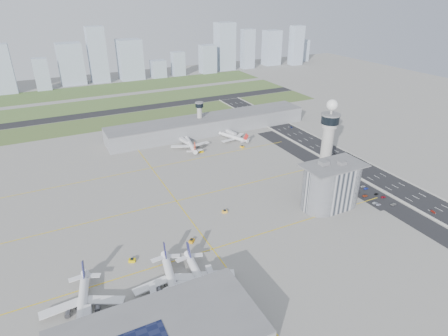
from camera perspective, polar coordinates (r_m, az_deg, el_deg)
name	(u,v)px	position (r m, az deg, el deg)	size (l,w,h in m)	color
ground	(247,208)	(256.62, 3.53, -6.07)	(1000.00, 1000.00, 0.00)	gray
grass_strip_0	(134,119)	(443.55, -13.55, 7.32)	(480.00, 50.00, 0.08)	#4B642F
grass_strip_1	(119,102)	(514.02, -15.65, 9.59)	(480.00, 60.00, 0.08)	#486A32
grass_strip_2	(107,89)	(590.42, -17.35, 11.41)	(480.00, 70.00, 0.08)	#47642F
runway	(126,110)	(478.14, -14.66, 8.53)	(480.00, 22.00, 0.10)	black
highway	(371,174)	(323.62, 21.48, -0.82)	(28.00, 500.00, 0.10)	black
barrier_left	(358,177)	(313.74, 19.75, -1.25)	(0.60, 500.00, 1.20)	#9E9E99
barrier_right	(384,170)	(333.35, 23.14, -0.24)	(0.60, 500.00, 1.20)	#9E9E99
landside_road	(357,186)	(300.63, 19.57, -2.56)	(18.00, 260.00, 0.08)	black
parking_lot	(367,193)	(292.34, 20.93, -3.62)	(20.00, 44.00, 0.10)	black
taxiway_line_h_0	(213,249)	(219.50, -1.76, -12.25)	(260.00, 0.60, 0.01)	yellow
taxiway_line_h_1	(176,201)	(265.83, -7.27, -5.02)	(260.00, 0.60, 0.01)	yellow
taxiway_line_h_2	(151,168)	(316.79, -10.99, 0.01)	(260.00, 0.60, 0.01)	yellow
taxiway_line_v	(176,201)	(265.83, -7.27, -5.02)	(0.60, 260.00, 0.01)	yellow
control_tower	(328,139)	(286.22, 15.54, 4.33)	(14.00, 14.00, 64.50)	#ADAAA5
secondary_tower	(200,115)	(383.97, -3.73, 8.08)	(8.60, 8.60, 31.90)	#ADAAA5
admin_building	(331,185)	(261.71, 15.99, -2.57)	(42.00, 24.00, 33.50)	#B2B2B7
terminal_pier	(210,124)	(389.46, -2.21, 6.69)	(210.00, 32.00, 15.80)	gray
airplane_near_a	(81,302)	(192.17, -20.92, -18.47)	(45.16, 38.39, 12.65)	white
airplane_near_b	(172,278)	(193.33, -8.00, -16.31)	(45.63, 38.79, 12.78)	white
airplane_near_c	(200,276)	(193.38, -3.64, -16.13)	(44.22, 37.59, 12.38)	white
airplane_far_a	(190,141)	(351.01, -5.21, 4.09)	(43.29, 36.80, 12.12)	white
airplane_far_b	(233,135)	(367.80, 1.38, 5.07)	(36.78, 31.27, 10.30)	white
jet_bridge_near_0	(88,333)	(183.03, -20.06, -22.59)	(14.00, 3.00, 5.70)	silver
jet_bridge_near_1	(156,309)	(185.24, -10.33, -20.36)	(14.00, 3.00, 5.70)	silver
jet_bridge_near_2	(215,288)	(192.17, -1.35, -17.76)	(14.00, 3.00, 5.70)	silver
jet_bridge_far_0	(181,140)	(363.92, -6.60, 4.28)	(14.00, 3.00, 5.70)	silver
jet_bridge_far_1	(227,132)	(382.49, 0.45, 5.54)	(14.00, 3.00, 5.70)	silver
tug_0	(132,260)	(216.28, -13.84, -13.46)	(2.44, 3.56, 2.07)	#DBBD05
tug_1	(170,273)	(204.85, -8.27, -15.52)	(2.09, 3.04, 1.77)	gold
tug_2	(192,241)	(224.83, -4.95, -10.96)	(2.49, 3.62, 2.10)	orange
tug_3	(225,211)	(250.60, 0.10, -6.61)	(2.28, 3.32, 1.93)	gold
tug_4	(201,151)	(340.80, -3.49, 2.55)	(2.51, 3.64, 2.12)	#DEAD08
tug_5	(242,147)	(350.90, 2.77, 3.28)	(2.47, 3.60, 2.09)	#F4AD12
car_lot_0	(379,204)	(279.68, 22.50, -5.16)	(1.48, 3.67, 1.25)	silver
car_lot_1	(375,203)	(280.61, 22.02, -4.95)	(1.39, 4.00, 1.32)	slate
car_lot_2	(365,196)	(287.52, 20.71, -3.97)	(1.91, 4.14, 1.15)	#AC3E1E
car_lot_3	(357,192)	(290.12, 19.62, -3.51)	(1.54, 3.79, 1.10)	black
car_lot_4	(353,188)	(294.83, 19.09, -2.93)	(1.43, 3.56, 1.21)	#0B264A
car_lot_5	(346,185)	(297.07, 18.06, -2.55)	(1.19, 3.41, 1.12)	silver
car_lot_6	(394,204)	(284.06, 24.43, -5.05)	(2.03, 4.40, 1.22)	gray
car_lot_7	(383,197)	(290.71, 23.12, -4.08)	(1.59, 3.90, 1.13)	maroon
car_lot_8	(376,194)	(292.90, 22.21, -3.67)	(1.41, 3.50, 1.19)	black
car_lot_9	(366,188)	(297.71, 20.83, -2.93)	(1.32, 3.78, 1.25)	navy
car_lot_10	(363,186)	(300.06, 20.41, -2.64)	(1.87, 4.06, 1.13)	beige
car_lot_11	(353,180)	(306.70, 19.09, -1.79)	(1.59, 3.92, 1.14)	gray
car_hw_0	(433,212)	(287.11, 29.26, -5.82)	(1.46, 3.62, 1.23)	#A7271B
car_hw_1	(336,154)	(350.24, 16.66, 2.05)	(1.36, 3.91, 1.29)	black
car_hw_2	(291,127)	(408.68, 10.21, 6.14)	(2.04, 4.42, 1.23)	navy
car_hw_4	(250,113)	(450.56, 3.99, 8.34)	(1.33, 3.31, 1.13)	gray
skyline_bldg_5	(3,69)	(616.74, -30.66, 12.82)	(25.49, 20.39, 66.89)	#9EADC1
skyline_bldg_6	(42,74)	(615.75, -26.02, 12.73)	(20.04, 16.03, 45.20)	#9EADC1
skyline_bldg_7	(71,64)	(635.14, -22.30, 14.47)	(35.76, 28.61, 61.22)	#9EADC1
skyline_bldg_8	(97,55)	(632.73, -18.72, 16.00)	(26.33, 21.06, 83.39)	#9EADC1
skyline_bldg_9	(130,59)	(644.22, -14.11, 15.75)	(36.96, 29.57, 62.11)	#9EADC1
skyline_bldg_10	(158,69)	(649.86, -9.97, 14.65)	(23.01, 18.41, 27.75)	#9EADC1
skyline_bldg_11	(178,64)	(659.34, -6.99, 15.50)	(20.22, 16.18, 38.97)	#9EADC1
skyline_bldg_12	(208,59)	(676.71, -2.50, 16.26)	(26.14, 20.92, 46.89)	#9EADC1
skyline_bldg_13	(225,46)	(701.47, 0.11, 18.03)	(32.26, 25.81, 81.20)	#9EADC1
skyline_bldg_14	(248,49)	(716.84, 3.63, 17.65)	(21.59, 17.28, 68.75)	#9EADC1
skyline_bldg_15	(272,48)	(755.32, 7.27, 17.72)	(30.25, 24.20, 63.40)	#9EADC1
skyline_bldg_16	(296,45)	(763.44, 10.94, 17.87)	(23.04, 18.43, 71.56)	#9EADC1
skyline_bldg_17	(302,50)	(809.07, 11.82, 17.13)	(22.64, 18.11, 41.06)	#9EADC1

